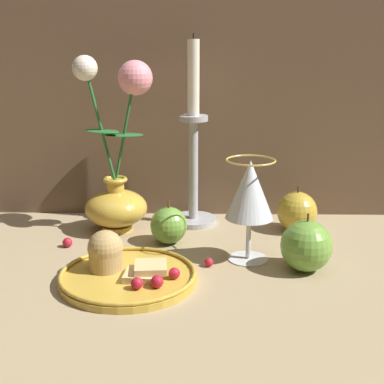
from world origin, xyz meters
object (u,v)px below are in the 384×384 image
object	(u,v)px
apple_at_table_edge	(169,225)
wine_glass	(250,193)
apple_beside_vase	(306,246)
apple_near_glass	(297,212)
vase	(117,175)
candlestick	(193,157)
plate_with_pastries	(124,270)

from	to	relation	value
apple_at_table_edge	wine_glass	bearing A→B (deg)	-28.29
apple_beside_vase	apple_near_glass	bearing A→B (deg)	84.74
wine_glass	apple_near_glass	size ratio (longest dim) A/B	1.92
wine_glass	vase	bearing A→B (deg)	149.24
vase	apple_beside_vase	bearing A→B (deg)	-29.40
wine_glass	apple_near_glass	bearing A→B (deg)	54.06
apple_beside_vase	apple_at_table_edge	xyz separation A→B (m)	(-0.22, 0.11, -0.01)
apple_near_glass	apple_at_table_edge	world-z (taller)	apple_near_glass
candlestick	apple_near_glass	world-z (taller)	candlestick
vase	plate_with_pastries	distance (m)	0.24
wine_glass	apple_beside_vase	world-z (taller)	wine_glass
wine_glass	apple_near_glass	xyz separation A→B (m)	(0.10, 0.14, -0.07)
apple_near_glass	vase	bearing A→B (deg)	-179.44
candlestick	apple_beside_vase	distance (m)	0.30
wine_glass	candlestick	distance (m)	0.20
plate_with_pastries	apple_beside_vase	world-z (taller)	apple_beside_vase
candlestick	apple_beside_vase	bearing A→B (deg)	-51.48
plate_with_pastries	apple_at_table_edge	size ratio (longest dim) A/B	2.65
apple_beside_vase	vase	bearing A→B (deg)	150.60
wine_glass	apple_near_glass	world-z (taller)	wine_glass
apple_beside_vase	apple_near_glass	xyz separation A→B (m)	(0.02, 0.18, -0.00)
candlestick	apple_near_glass	xyz separation A→B (m)	(0.19, -0.04, -0.09)
plate_with_pastries	apple_near_glass	size ratio (longest dim) A/B	2.36
wine_glass	apple_beside_vase	xyz separation A→B (m)	(0.08, -0.04, -0.07)
apple_near_glass	apple_at_table_edge	size ratio (longest dim) A/B	1.12
candlestick	apple_at_table_edge	size ratio (longest dim) A/B	4.63
plate_with_pastries	wine_glass	bearing A→B (deg)	23.55
vase	candlestick	bearing A→B (deg)	18.01
vase	apple_at_table_edge	bearing A→B (deg)	-33.93
wine_glass	apple_at_table_edge	world-z (taller)	wine_glass
wine_glass	apple_at_table_edge	bearing A→B (deg)	151.71
wine_glass	candlestick	world-z (taller)	candlestick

